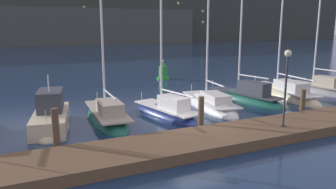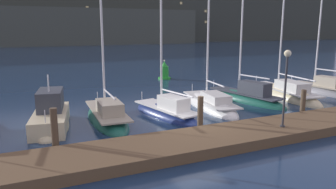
# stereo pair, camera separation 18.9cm
# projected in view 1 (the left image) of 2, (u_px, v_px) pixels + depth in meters

# --- Properties ---
(ground_plane) EXTENTS (400.00, 400.00, 0.00)m
(ground_plane) POSITION_uv_depth(u_px,v_px,m) (196.00, 130.00, 16.36)
(ground_plane) COLOR #192D4C
(dock) EXTENTS (36.23, 2.80, 0.45)m
(dock) POSITION_uv_depth(u_px,v_px,m) (220.00, 138.00, 14.42)
(dock) COLOR brown
(dock) RESTS_ON ground
(mooring_pile_1) EXTENTS (0.28, 0.28, 1.92)m
(mooring_pile_1) POSITION_uv_depth(u_px,v_px,m) (56.00, 132.00, 12.97)
(mooring_pile_1) COLOR #4C3D2D
(mooring_pile_1) RESTS_ON ground
(mooring_pile_2) EXTENTS (0.28, 0.28, 1.81)m
(mooring_pile_2) POSITION_uv_depth(u_px,v_px,m) (201.00, 115.00, 15.75)
(mooring_pile_2) COLOR #4C3D2D
(mooring_pile_2) RESTS_ON ground
(mooring_pile_3) EXTENTS (0.28, 0.28, 1.60)m
(mooring_pile_3) POSITION_uv_depth(u_px,v_px,m) (302.00, 103.00, 18.53)
(mooring_pile_3) COLOR #4C3D2D
(mooring_pile_3) RESTS_ON ground
(motorboat_berth_3) EXTENTS (2.61, 5.14, 3.35)m
(motorboat_berth_3) POSITION_uv_depth(u_px,v_px,m) (51.00, 122.00, 16.63)
(motorboat_berth_3) COLOR beige
(motorboat_berth_3) RESTS_ON ground
(sailboat_berth_4) EXTENTS (2.20, 6.54, 10.08)m
(sailboat_berth_4) POSITION_uv_depth(u_px,v_px,m) (107.00, 118.00, 17.97)
(sailboat_berth_4) COLOR #195647
(sailboat_berth_4) RESTS_ON ground
(sailboat_berth_5) EXTENTS (2.71, 5.98, 9.11)m
(sailboat_berth_5) POSITION_uv_depth(u_px,v_px,m) (167.00, 114.00, 18.84)
(sailboat_berth_5) COLOR navy
(sailboat_berth_5) RESTS_ON ground
(sailboat_berth_6) EXTENTS (2.73, 6.99, 10.21)m
(sailboat_berth_6) POSITION_uv_depth(u_px,v_px,m) (210.00, 105.00, 21.04)
(sailboat_berth_6) COLOR white
(sailboat_berth_6) RESTS_ON ground
(sailboat_berth_7) EXTENTS (2.85, 6.97, 8.82)m
(sailboat_berth_7) POSITION_uv_depth(u_px,v_px,m) (245.00, 99.00, 22.79)
(sailboat_berth_7) COLOR #195647
(sailboat_berth_7) RESTS_ON ground
(sailboat_berth_8) EXTENTS (2.99, 8.20, 11.31)m
(sailboat_berth_8) POSITION_uv_depth(u_px,v_px,m) (282.00, 95.00, 24.22)
(sailboat_berth_8) COLOR beige
(sailboat_berth_8) RESTS_ON ground
(sailboat_berth_9) EXTENTS (2.22, 5.89, 9.40)m
(sailboat_berth_9) POSITION_uv_depth(u_px,v_px,m) (318.00, 91.00, 25.64)
(sailboat_berth_9) COLOR gray
(sailboat_berth_9) RESTS_ON ground
(channel_buoy) EXTENTS (1.24, 1.24, 1.90)m
(channel_buoy) POSITION_uv_depth(u_px,v_px,m) (163.00, 72.00, 32.42)
(channel_buoy) COLOR green
(channel_buoy) RESTS_ON ground
(dock_lamppost) EXTENTS (0.32, 0.32, 3.59)m
(dock_lamppost) POSITION_uv_depth(u_px,v_px,m) (287.00, 75.00, 14.95)
(dock_lamppost) COLOR #2D2D33
(dock_lamppost) RESTS_ON dock
(hillside_backdrop) EXTENTS (240.00, 23.00, 20.30)m
(hillside_backdrop) POSITION_uv_depth(u_px,v_px,m) (24.00, 12.00, 96.04)
(hillside_backdrop) COLOR #333833
(hillside_backdrop) RESTS_ON ground
(rowboat_adrift) EXTENTS (2.85, 1.96, 0.56)m
(rowboat_adrift) POSITION_uv_depth(u_px,v_px,m) (336.00, 80.00, 31.87)
(rowboat_adrift) COLOR #195647
(rowboat_adrift) RESTS_ON ground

